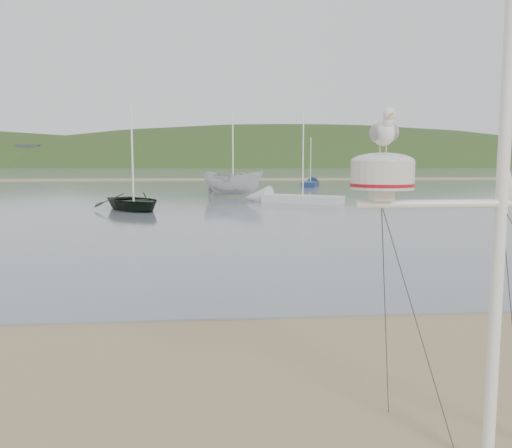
{
  "coord_description": "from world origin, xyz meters",
  "views": [
    {
      "loc": [
        1.45,
        -5.32,
        2.84
      ],
      "look_at": [
        2.02,
        1.0,
        2.08
      ],
      "focal_mm": 38.0,
      "sensor_mm": 36.0,
      "label": 1
    }
  ],
  "objects": [
    {
      "name": "ground",
      "position": [
        0.0,
        0.0,
        0.0
      ],
      "size": [
        560.0,
        560.0,
        0.0
      ],
      "primitive_type": "plane",
      "color": "#8D7651",
      "rests_on": "ground"
    },
    {
      "name": "water",
      "position": [
        0.0,
        132.0,
        0.02
      ],
      "size": [
        560.0,
        256.0,
        0.04
      ],
      "primitive_type": "cube",
      "color": "slate",
      "rests_on": "ground"
    },
    {
      "name": "sandbar",
      "position": [
        0.0,
        70.0,
        0.07
      ],
      "size": [
        560.0,
        7.0,
        0.07
      ],
      "primitive_type": "cube",
      "color": "#8D7651",
      "rests_on": "water"
    },
    {
      "name": "hill_ridge",
      "position": [
        18.52,
        235.0,
        -19.7
      ],
      "size": [
        620.0,
        180.0,
        80.0
      ],
      "color": "#233817",
      "rests_on": "ground"
    },
    {
      "name": "far_cottages",
      "position": [
        3.0,
        196.0,
        4.0
      ],
      "size": [
        294.4,
        6.3,
        8.0
      ],
      "color": "silver",
      "rests_on": "ground"
    },
    {
      "name": "mast_rig",
      "position": [
        3.93,
        -0.9,
        1.25
      ],
      "size": [
        2.3,
        2.46,
        5.19
      ],
      "color": "white",
      "rests_on": "ground"
    },
    {
      "name": "boat_dark",
      "position": [
        -2.63,
        24.9,
        2.4
      ],
      "size": [
        3.4,
        2.55,
        4.72
      ],
      "primitive_type": "imported",
      "rotation": [
        0.0,
        0.0,
        0.53
      ],
      "color": "black",
      "rests_on": "water"
    },
    {
      "name": "boat_white",
      "position": [
        3.35,
        35.29,
        2.65
      ],
      "size": [
        2.79,
        2.78,
        5.23
      ],
      "primitive_type": "imported",
      "rotation": [
        0.0,
        0.0,
        0.95
      ],
      "color": "silver",
      "rests_on": "water"
    },
    {
      "name": "sailboat_white_near",
      "position": [
        6.03,
        29.77,
        0.3
      ],
      "size": [
        6.56,
        4.92,
        6.67
      ],
      "color": "silver",
      "rests_on": "ground"
    },
    {
      "name": "sailboat_blue_far",
      "position": [
        12.35,
        50.75,
        0.3
      ],
      "size": [
        2.96,
        5.5,
        5.39
      ],
      "color": "#16284E",
      "rests_on": "ground"
    }
  ]
}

